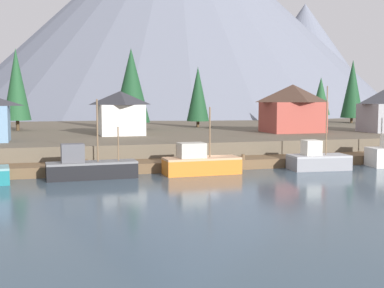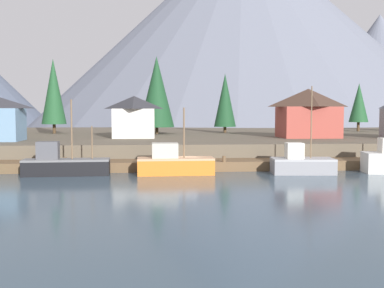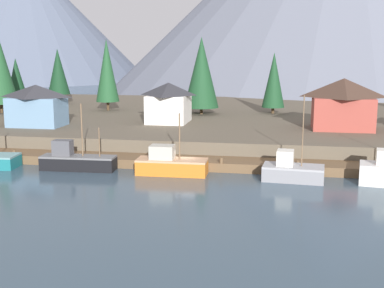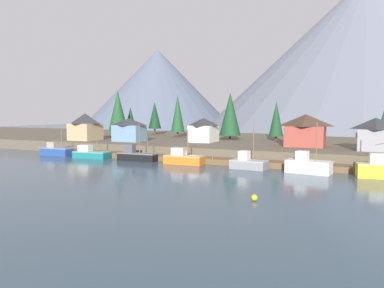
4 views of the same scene
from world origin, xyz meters
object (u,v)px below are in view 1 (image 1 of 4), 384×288
Objects in this scene: house_red at (293,108)px; conifer_back_right at (16,84)px; house_white at (120,112)px; fishing_boat_black at (89,168)px; conifer_near_right at (198,94)px; conifer_back_left at (131,85)px; fishing_boat_orange at (200,163)px; conifer_mid_right at (321,96)px; fishing_boat_grey at (318,160)px; conifer_mid_left at (352,89)px.

conifer_back_right is at bearing 158.82° from house_red.
fishing_boat_black is at bearing -105.98° from house_white.
conifer_back_right is (-28.30, -0.67, 1.36)m from conifer_near_right.
conifer_near_right reaches higher than house_white.
fishing_boat_black is 0.66× the size of conifer_back_left.
fishing_boat_black is at bearing -121.52° from conifer_near_right.
fishing_boat_orange is at bearing -106.50° from conifer_near_right.
conifer_near_right is at bearing 41.72° from house_white.
fishing_boat_orange is 51.57m from conifer_mid_right.
fishing_boat_orange is 0.60× the size of conifer_back_left.
fishing_boat_grey is at bearing -47.15° from conifer_back_right.
house_white is (5.85, 20.42, 4.41)m from fishing_boat_black.
fishing_boat_orange is 35.82m from conifer_near_right.
conifer_near_right is at bearing 1.36° from conifer_back_right.
fishing_boat_orange is 0.87× the size of fishing_boat_grey.
conifer_mid_right is (24.96, 3.66, -0.34)m from conifer_near_right.
conifer_back_right reaches higher than fishing_boat_grey.
fishing_boat_black is at bearing -148.64° from house_red.
conifer_back_right reaches higher than fishing_boat_black.
conifer_back_left is (-14.19, 31.16, 8.28)m from fishing_boat_grey.
conifer_mid_left is 0.97× the size of conifer_back_left.
fishing_boat_grey is at bearing -2.71° from fishing_boat_orange.
fishing_boat_black reaches higher than fishing_boat_orange.
conifer_back_right is (-60.92, -5.81, 0.30)m from conifer_mid_left.
conifer_near_right is 11.96m from conifer_back_left.
conifer_mid_right is (22.30, 37.71, 6.66)m from fishing_boat_grey.
fishing_boat_orange is 0.62× the size of conifer_mid_left.
fishing_boat_black is 66.25m from conifer_mid_left.
conifer_back_left is (-36.49, -6.55, 1.61)m from conifer_mid_right.
house_red is 24.56m from conifer_mid_right.
house_red is (19.38, 18.42, 4.86)m from fishing_boat_orange.
conifer_near_right reaches higher than fishing_boat_orange.
conifer_mid_left is at bearing 21.09° from house_white.
conifer_mid_left is 61.20m from conifer_back_right.
conifer_mid_left reaches higher than fishing_boat_grey.
fishing_boat_black is at bearing -143.98° from conifer_mid_left.
fishing_boat_orange is (10.58, -0.16, 0.06)m from fishing_boat_black.
conifer_back_right is (-18.31, 33.03, 8.25)m from fishing_boat_orange.
fishing_boat_grey is (23.23, -0.51, -0.05)m from fishing_boat_black.
fishing_boat_orange is 0.75× the size of conifer_near_right.
fishing_boat_grey reaches higher than fishing_boat_orange.
fishing_boat_grey is 0.69× the size of conifer_back_left.
house_white is at bearing 71.93° from fishing_boat_black.
conifer_near_right is at bearing -171.66° from conifer_mid_right.
conifer_back_left reaches higher than house_white.
conifer_mid_left is 44.88m from conifer_back_left.
conifer_mid_right is at bearing 10.17° from conifer_back_left.
conifer_back_right is (-53.26, -4.33, 1.70)m from conifer_mid_right.
conifer_mid_left is at bearing 8.95° from conifer_near_right.
fishing_boat_orange is at bearing -137.65° from conifer_mid_left.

